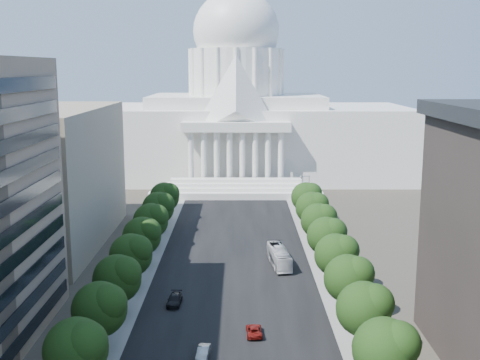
{
  "coord_description": "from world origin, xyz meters",
  "views": [
    {
      "loc": [
        1.08,
        -29.15,
        38.49
      ],
      "look_at": [
        1.19,
        82.87,
        17.53
      ],
      "focal_mm": 45.0,
      "sensor_mm": 36.0,
      "label": 1
    }
  ],
  "objects_px": {
    "car_dark_b": "(174,300)",
    "city_bus": "(279,257)",
    "car_silver": "(203,353)",
    "car_red": "(254,331)"
  },
  "relations": [
    {
      "from": "car_dark_b",
      "to": "city_bus",
      "type": "xyz_separation_m",
      "value": [
        18.57,
        19.95,
        0.99
      ]
    },
    {
      "from": "city_bus",
      "to": "car_dark_b",
      "type": "bearing_deg",
      "value": -139.46
    },
    {
      "from": "car_silver",
      "to": "city_bus",
      "type": "distance_m",
      "value": 40.5
    },
    {
      "from": "car_silver",
      "to": "city_bus",
      "type": "xyz_separation_m",
      "value": [
        12.74,
        38.43,
        1.06
      ]
    },
    {
      "from": "car_silver",
      "to": "car_dark_b",
      "type": "xyz_separation_m",
      "value": [
        -5.83,
        18.48,
        0.07
      ]
    },
    {
      "from": "car_dark_b",
      "to": "city_bus",
      "type": "distance_m",
      "value": 27.27
    },
    {
      "from": "car_dark_b",
      "to": "city_bus",
      "type": "relative_size",
      "value": 0.42
    },
    {
      "from": "car_silver",
      "to": "car_dark_b",
      "type": "height_order",
      "value": "car_dark_b"
    },
    {
      "from": "car_red",
      "to": "city_bus",
      "type": "relative_size",
      "value": 0.38
    },
    {
      "from": "car_red",
      "to": "city_bus",
      "type": "height_order",
      "value": "city_bus"
    }
  ]
}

